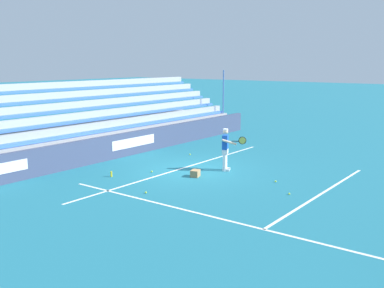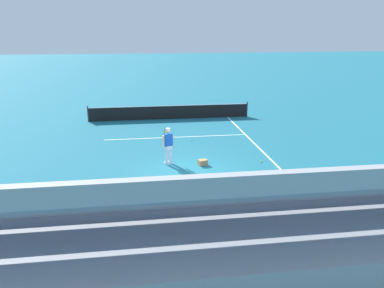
% 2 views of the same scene
% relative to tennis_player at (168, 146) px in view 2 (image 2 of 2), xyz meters
% --- Properties ---
extents(ground_plane, '(160.00, 160.00, 0.00)m').
position_rel_tennis_player_xyz_m(ground_plane, '(0.80, -1.14, -0.89)').
color(ground_plane, '#1E6B7F').
extents(court_baseline_white, '(12.00, 0.10, 0.01)m').
position_rel_tennis_player_xyz_m(court_baseline_white, '(0.80, -1.64, -0.89)').
color(court_baseline_white, white).
rests_on(court_baseline_white, ground).
extents(court_sideline_white, '(0.10, 12.00, 0.01)m').
position_rel_tennis_player_xyz_m(court_sideline_white, '(4.91, 2.86, -0.89)').
color(court_sideline_white, white).
rests_on(court_sideline_white, ground).
extents(court_service_line_white, '(8.22, 0.10, 0.01)m').
position_rel_tennis_player_xyz_m(court_service_line_white, '(0.80, 4.36, -0.89)').
color(court_service_line_white, white).
rests_on(court_service_line_white, ground).
extents(back_wall_sponsor_board, '(21.36, 0.25, 1.10)m').
position_rel_tennis_player_xyz_m(back_wall_sponsor_board, '(0.81, -5.32, -0.34)').
color(back_wall_sponsor_board, '#384260').
rests_on(back_wall_sponsor_board, ground).
extents(bleacher_stand, '(20.29, 4.00, 3.85)m').
position_rel_tennis_player_xyz_m(bleacher_stand, '(0.80, -7.94, -0.10)').
color(bleacher_stand, '#9EA3A8').
rests_on(bleacher_stand, ground).
extents(tennis_player, '(0.57, 1.08, 1.71)m').
position_rel_tennis_player_xyz_m(tennis_player, '(0.00, 0.00, 0.00)').
color(tennis_player, silver).
rests_on(tennis_player, ground).
extents(ball_box_cardboard, '(0.47, 0.41, 0.26)m').
position_rel_tennis_player_xyz_m(ball_box_cardboard, '(1.55, -0.39, -0.76)').
color(ball_box_cardboard, '#A87F51').
rests_on(ball_box_cardboard, ground).
extents(tennis_ball_near_player, '(0.07, 0.07, 0.07)m').
position_rel_tennis_player_xyz_m(tennis_ball_near_player, '(2.05, -2.19, -0.86)').
color(tennis_ball_near_player, '#CCE533').
rests_on(tennis_ball_near_player, ground).
extents(tennis_ball_far_left, '(0.07, 0.07, 0.07)m').
position_rel_tennis_player_xyz_m(tennis_ball_far_left, '(-1.57, -3.01, -0.86)').
color(tennis_ball_far_left, '#CCE533').
rests_on(tennis_ball_far_left, ground).
extents(tennis_ball_midcourt, '(0.07, 0.07, 0.07)m').
position_rel_tennis_player_xyz_m(tennis_ball_midcourt, '(0.42, 2.46, -0.86)').
color(tennis_ball_midcourt, '#CCE533').
rests_on(tennis_ball_midcourt, ground).
extents(tennis_ball_toward_net, '(0.07, 0.07, 0.07)m').
position_rel_tennis_player_xyz_m(tennis_ball_toward_net, '(1.59, 3.55, -0.86)').
color(tennis_ball_toward_net, '#CCE533').
rests_on(tennis_ball_toward_net, ground).
extents(tennis_ball_far_right, '(0.07, 0.07, 0.07)m').
position_rel_tennis_player_xyz_m(tennis_ball_far_right, '(4.35, -0.39, -0.86)').
color(tennis_ball_far_right, '#CCE533').
rests_on(tennis_ball_far_right, ground).
extents(water_bottle, '(0.07, 0.07, 0.22)m').
position_rel_tennis_player_xyz_m(water_bottle, '(3.52, -2.96, -0.78)').
color(water_bottle, yellow).
rests_on(water_bottle, ground).
extents(tennis_net, '(11.09, 0.09, 1.07)m').
position_rel_tennis_player_xyz_m(tennis_net, '(0.80, 8.92, -0.40)').
color(tennis_net, '#33383D').
rests_on(tennis_net, ground).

